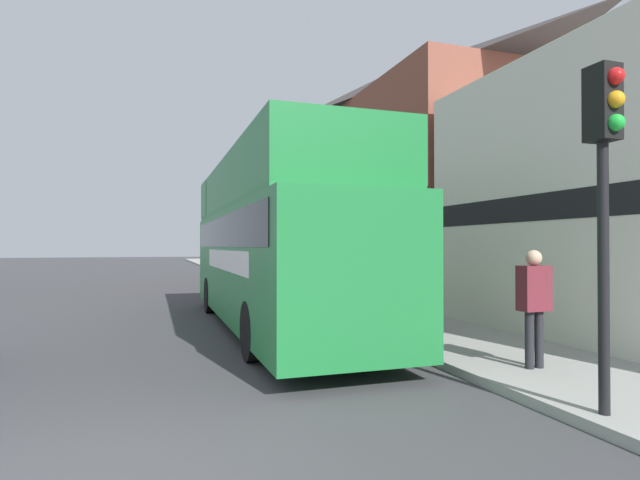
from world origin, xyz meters
TOP-DOWN VIEW (x-y plane):
  - ground_plane at (0.00, 21.00)m, footprint 144.00×144.00m
  - sidewalk at (6.48, 18.00)m, footprint 2.92×108.00m
  - brick_terrace_rear at (10.94, 17.51)m, footprint 6.00×19.17m
  - tour_bus at (3.33, 7.60)m, footprint 2.54×11.18m
  - parked_car_ahead_of_bus at (3.93, 16.00)m, footprint 1.90×4.59m
  - pedestrian_nearest at (6.13, 1.80)m, footprint 0.48×0.26m
  - traffic_signal at (5.35, -0.18)m, footprint 0.28×0.42m
  - lamp_post_nearest at (5.44, 5.94)m, footprint 0.35×0.35m
  - lamp_post_second at (5.48, 15.11)m, footprint 0.35×0.35m
  - litter_bin at (6.51, 5.71)m, footprint 0.48×0.48m

SIDE VIEW (x-z plane):
  - ground_plane at x=0.00m, z-range 0.00..0.00m
  - sidewalk at x=6.48m, z-range 0.00..0.14m
  - litter_bin at x=6.51m, z-range 0.17..1.07m
  - parked_car_ahead_of_bus at x=3.93m, z-range -0.05..1.36m
  - pedestrian_nearest at x=6.13m, z-range 0.33..2.14m
  - tour_bus at x=3.33m, z-range -0.18..3.87m
  - traffic_signal at x=5.35m, z-range 1.04..4.94m
  - lamp_post_nearest at x=5.44m, z-range 0.99..5.35m
  - lamp_post_second at x=5.48m, z-range 1.07..6.12m
  - brick_terrace_rear at x=10.94m, z-range 0.00..10.19m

